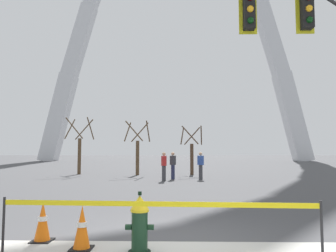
{
  "coord_description": "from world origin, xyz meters",
  "views": [
    {
      "loc": [
        0.1,
        -5.82,
        1.65
      ],
      "look_at": [
        -0.14,
        5.0,
        2.5
      ],
      "focal_mm": 34.09,
      "sensor_mm": 36.0,
      "label": 1
    }
  ],
  "objects": [
    {
      "name": "monument_arch",
      "position": [
        0.0,
        47.96,
        22.62
      ],
      "size": [
        45.64,
        2.65,
        52.38
      ],
      "color": "silver",
      "rests_on": "ground"
    },
    {
      "name": "tree_center_left",
      "position": [
        1.26,
        16.64,
        1.51
      ],
      "size": [
        1.58,
        1.59,
        3.4
      ],
      "color": "#473323",
      "rests_on": "ground"
    },
    {
      "name": "ground_plane",
      "position": [
        0.0,
        0.0,
        0.0
      ],
      "size": [
        240.0,
        240.0,
        0.0
      ],
      "primitive_type": "plane",
      "color": "#474749"
    },
    {
      "name": "pedestrian_walking_left",
      "position": [
        -0.53,
        11.91,
        0.82
      ],
      "size": [
        0.31,
        0.39,
        1.59
      ],
      "color": "#38383D",
      "rests_on": "ground"
    },
    {
      "name": "tree_far_left",
      "position": [
        -6.76,
        16.91,
        1.79
      ],
      "size": [
        1.86,
        1.87,
        4.02
      ],
      "color": "brown",
      "rests_on": "ground"
    },
    {
      "name": "pedestrian_walking_right",
      "position": [
        -0.03,
        12.99,
        0.82
      ],
      "size": [
        0.36,
        0.39,
        1.59
      ],
      "color": "#232847",
      "rests_on": "ground"
    },
    {
      "name": "fire_hydrant",
      "position": [
        -0.47,
        -0.58,
        0.47
      ],
      "size": [
        0.46,
        0.48,
        0.99
      ],
      "color": "black",
      "rests_on": "ground"
    },
    {
      "name": "traffic_cone_curb_edge",
      "position": [
        -1.47,
        -0.38,
        0.36
      ],
      "size": [
        0.36,
        0.36,
        0.73
      ],
      "color": "black",
      "rests_on": "ground"
    },
    {
      "name": "caution_tape_barrier",
      "position": [
        -0.18,
        -0.86,
        0.63
      ],
      "size": [
        4.92,
        0.28,
        0.91
      ],
      "color": "#232326",
      "rests_on": "ground"
    },
    {
      "name": "traffic_cone_mid_sidewalk",
      "position": [
        -2.33,
        0.07,
        0.36
      ],
      "size": [
        0.36,
        0.36,
        0.73
      ],
      "color": "black",
      "rests_on": "ground"
    },
    {
      "name": "pedestrian_standing_center",
      "position": [
        1.58,
        12.89,
        0.82
      ],
      "size": [
        0.37,
        0.39,
        1.59
      ],
      "color": "#38383D",
      "rests_on": "ground"
    },
    {
      "name": "tree_left_mid",
      "position": [
        -2.51,
        16.26,
        1.65
      ],
      "size": [
        1.72,
        1.73,
        3.72
      ],
      "color": "brown",
      "rests_on": "ground"
    }
  ]
}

